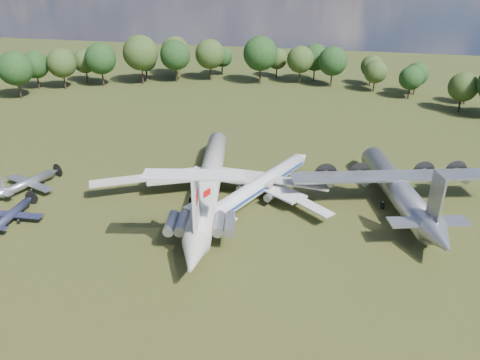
% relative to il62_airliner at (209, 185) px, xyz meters
% --- Properties ---
extents(ground, '(300.00, 300.00, 0.00)m').
position_rel_il62_airliner_xyz_m(ground, '(-4.31, -2.30, -2.65)').
color(ground, '#1E3812').
rests_on(ground, ground).
extents(il62_airliner, '(50.53, 60.57, 5.30)m').
position_rel_il62_airliner_xyz_m(il62_airliner, '(0.00, 0.00, 0.00)').
color(il62_airliner, '#B9B9B5').
rests_on(il62_airliner, ground).
extents(tu104_jet, '(42.60, 47.66, 3.92)m').
position_rel_il62_airliner_xyz_m(tu104_jet, '(8.14, 1.26, -0.69)').
color(tu104_jet, silver).
rests_on(tu104_jet, ground).
extents(an12_transport, '(44.53, 47.48, 5.22)m').
position_rel_il62_airliner_xyz_m(an12_transport, '(31.52, 4.31, -0.04)').
color(an12_transport, '#9C9FA3').
rests_on(an12_transport, ground).
extents(small_prop_west, '(10.76, 14.14, 1.99)m').
position_rel_il62_airliner_xyz_m(small_prop_west, '(-28.78, -14.32, -1.66)').
color(small_prop_west, black).
rests_on(small_prop_west, ground).
extents(small_prop_northwest, '(15.67, 18.11, 2.23)m').
position_rel_il62_airliner_xyz_m(small_prop_northwest, '(-33.05, -3.89, -1.53)').
color(small_prop_northwest, '#9FA2A7').
rests_on(small_prop_northwest, ground).
extents(person_on_il62, '(0.75, 0.53, 1.94)m').
position_rel_il62_airliner_xyz_m(person_on_il62, '(2.65, -14.60, 3.62)').
color(person_on_il62, '#8E6A48').
rests_on(person_on_il62, il62_airliner).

